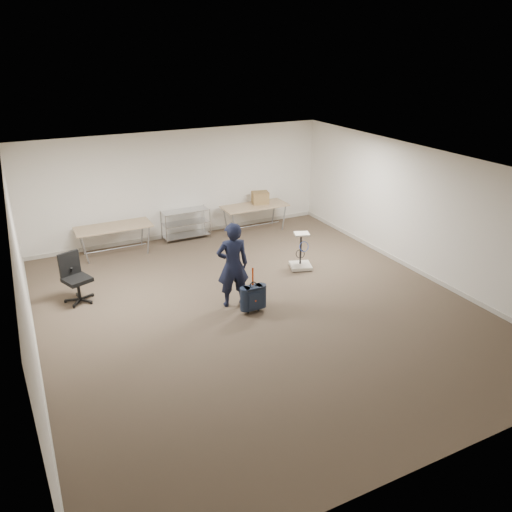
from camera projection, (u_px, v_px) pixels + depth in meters
ground at (257, 308)px, 9.80m from camera, size 9.00×9.00×0.00m
room_shell at (229, 278)px, 10.92m from camera, size 8.00×9.00×9.00m
folding_table_left at (113, 228)px, 12.02m from camera, size 1.80×0.75×0.73m
folding_table_right at (255, 207)px, 13.57m from camera, size 1.80×0.75×0.73m
wire_shelf at (186, 223)px, 13.09m from camera, size 1.22×0.47×0.80m
person at (233, 265)px, 9.57m from camera, size 0.69×0.52×1.73m
suitcase at (253, 298)px, 9.51m from camera, size 0.35×0.21×0.94m
office_chair at (77, 287)px, 9.96m from camera, size 0.61×0.62×1.01m
equipment_cart at (301, 259)px, 11.44m from camera, size 0.59×0.59×0.86m
cardboard_box at (260, 198)px, 13.64m from camera, size 0.50×0.42×0.33m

